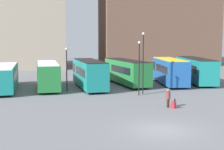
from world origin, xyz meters
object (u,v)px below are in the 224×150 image
object	(u,v)px
bus_1	(48,75)
lamp_post_0	(67,65)
bus_2	(89,73)
bus_3	(126,71)
bus_4	(169,71)
lamp_post_1	(139,64)
traveler	(168,97)
bus_0	(5,77)
bus_5	(195,69)
lamp_post_2	(143,59)
suitcase	(174,105)

from	to	relation	value
bus_1	lamp_post_0	size ratio (longest dim) A/B	1.94
bus_2	bus_3	xyz separation A→B (m)	(5.06, 1.96, -0.07)
bus_4	lamp_post_1	size ratio (longest dim) A/B	1.71
traveler	lamp_post_1	world-z (taller)	lamp_post_1
bus_2	bus_0	bearing A→B (deg)	83.56
bus_2	lamp_post_1	xyz separation A→B (m)	(4.50, -6.08, 1.51)
bus_0	bus_5	bearing A→B (deg)	-88.90
bus_1	lamp_post_1	size ratio (longest dim) A/B	1.69
traveler	lamp_post_2	world-z (taller)	lamp_post_2
bus_3	traveler	xyz separation A→B (m)	(0.28, -14.18, -0.79)
bus_5	lamp_post_2	xyz separation A→B (m)	(-9.65, -7.61, 1.99)
bus_1	bus_3	world-z (taller)	bus_3
bus_2	lamp_post_2	xyz separation A→B (m)	(5.12, -5.41, 1.99)
bus_1	lamp_post_1	world-z (taller)	lamp_post_1
bus_2	lamp_post_2	bearing A→B (deg)	-140.97
lamp_post_2	bus_2	bearing A→B (deg)	133.40
lamp_post_0	bus_5	bearing A→B (deg)	13.81
traveler	suitcase	world-z (taller)	traveler
bus_2	traveler	world-z (taller)	bus_2
bus_4	suitcase	distance (m)	14.53
bus_5	suitcase	xyz separation A→B (m)	(-9.06, -14.78, -1.50)
bus_4	traveler	distance (m)	14.27
bus_4	bus_3	bearing A→B (deg)	86.84
bus_1	traveler	distance (m)	16.27
bus_3	lamp_post_0	distance (m)	8.88
lamp_post_1	bus_2	bearing A→B (deg)	126.50
bus_1	bus_5	distance (m)	19.72
bus_2	lamp_post_1	distance (m)	7.71
bus_3	suitcase	bearing A→B (deg)	173.78
bus_1	traveler	world-z (taller)	bus_1
traveler	suitcase	xyz separation A→B (m)	(0.37, -0.36, -0.65)
bus_3	lamp_post_1	xyz separation A→B (m)	(-0.56, -8.03, 1.58)
bus_2	lamp_post_0	distance (m)	3.64
lamp_post_1	bus_5	bearing A→B (deg)	38.86
bus_5	traveler	xyz separation A→B (m)	(-9.44, -14.42, -0.85)
suitcase	bus_1	bearing A→B (deg)	21.60
traveler	lamp_post_0	bearing A→B (deg)	21.11
lamp_post_0	lamp_post_1	xyz separation A→B (m)	(7.24, -3.97, 0.39)
bus_4	traveler	world-z (taller)	bus_4
bus_2	bus_5	xyz separation A→B (m)	(14.77, 2.20, -0.01)
bus_0	traveler	size ratio (longest dim) A/B	6.91
suitcase	lamp_post_0	world-z (taller)	lamp_post_0
bus_5	lamp_post_1	xyz separation A→B (m)	(-10.27, -8.28, 1.52)
bus_1	bus_5	xyz separation A→B (m)	(19.64, 1.77, 0.12)
suitcase	traveler	bearing A→B (deg)	28.94
bus_1	lamp_post_2	size ratio (longest dim) A/B	1.45
bus_0	lamp_post_2	xyz separation A→B (m)	(14.82, -5.76, 2.24)
bus_3	bus_4	xyz separation A→B (m)	(5.55, -0.94, 0.05)
bus_1	bus_2	size ratio (longest dim) A/B	0.94
bus_5	suitcase	world-z (taller)	bus_5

